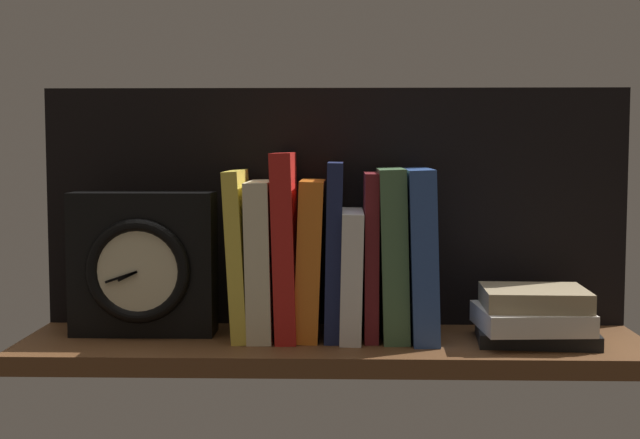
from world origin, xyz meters
TOP-DOWN VIEW (x-y plane):
  - ground_plane at (0.00, 0.00)cm, footprint 83.41×22.42cm
  - back_panel at (0.00, 10.61)cm, footprint 83.41×1.20cm
  - book_yellow_seinlanguage at (-12.78, 2.15)cm, footprint 3.24×13.52cm
  - book_cream_twain at (-9.83, 2.15)cm, footprint 3.65×13.73cm
  - book_red_requiem at (-6.52, 2.15)cm, footprint 3.49×14.04cm
  - book_orange_pandolfini at (-3.25, 2.15)cm, footprint 3.97×12.38cm
  - book_navy_bierce at (-0.35, 2.15)cm, footprint 2.43×12.43cm
  - book_white_catcher at (2.36, 2.15)cm, footprint 3.16×14.58cm
  - book_maroon_dawkins at (4.99, 2.15)cm, footprint 1.95×12.03cm
  - book_green_romantic at (7.93, 2.15)cm, footprint 4.12×13.55cm
  - book_blue_modern at (11.66, 2.15)cm, footprint 4.19×15.73cm
  - framed_clock at (-26.09, 2.13)cm, footprint 19.55×7.51cm
  - book_stack_side at (26.33, -1.27)cm, footprint 16.29×13.87cm

SIDE VIEW (x-z plane):
  - ground_plane at x=0.00cm, z-range -2.50..0.00cm
  - book_stack_side at x=26.33cm, z-range -0.13..7.09cm
  - book_white_catcher at x=2.36cm, z-range -0.03..17.11cm
  - framed_clock at x=-26.09cm, z-range -0.08..19.47cm
  - book_cream_twain at x=-9.83cm, z-range -0.03..21.11cm
  - book_orange_pandolfini at x=-3.25cm, z-range -0.05..21.26cm
  - book_maroon_dawkins at x=4.99cm, z-range 0.00..22.23cm
  - book_yellow_seinlanguage at x=-12.78cm, z-range -0.04..22.57cm
  - book_blue_modern at x=11.66cm, z-range -0.05..22.81cm
  - book_green_romantic at x=7.93cm, z-range -0.05..22.85cm
  - book_navy_bierce at x=-0.35cm, z-range -0.02..23.64cm
  - book_red_requiem at x=-6.52cm, z-range -0.03..24.94cm
  - back_panel at x=0.00cm, z-range 0.00..34.07cm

